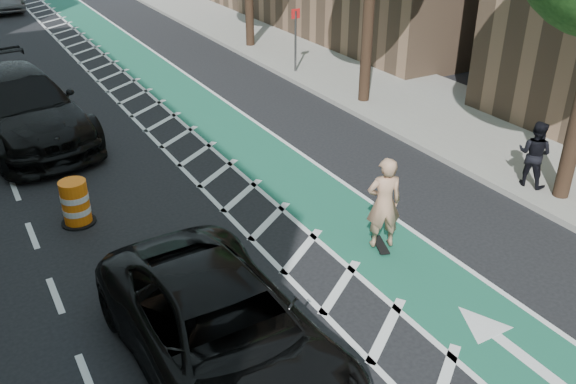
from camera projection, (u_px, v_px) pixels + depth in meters
ground at (270, 312)px, 10.78m from camera, size 120.00×120.00×0.00m
bike_lane at (205, 111)px, 19.77m from camera, size 2.00×90.00×0.01m
buffer_strip at (160, 120)px, 19.10m from camera, size 1.40×90.00×0.01m
sidewalk_right at (367, 79)px, 22.60m from camera, size 5.00×90.00×0.15m
curb_right at (311, 90)px, 21.52m from camera, size 0.12×90.00×0.16m
sign_post at (296, 40)px, 22.70m from camera, size 0.35×0.08×2.47m
skateboard at (380, 245)px, 12.59m from camera, size 0.42×0.72×0.09m
skateboarder at (384, 203)px, 12.12m from camera, size 0.83×0.69×1.96m
suv_near at (224, 333)px, 9.15m from camera, size 2.70×5.60×1.54m
suv_far at (20, 107)px, 17.30m from camera, size 3.66×7.09×1.97m
pedestrian at (534, 154)px, 14.48m from camera, size 0.85×0.95×1.63m
barrel_a at (76, 204)px, 13.30m from camera, size 0.75×0.75×1.03m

